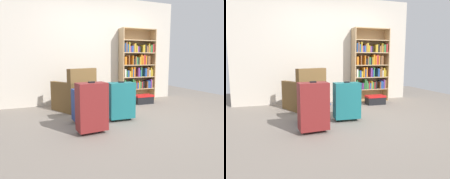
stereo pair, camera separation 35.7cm
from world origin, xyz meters
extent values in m
plane|color=slate|center=(0.00, 0.00, 0.00)|extent=(7.84, 7.84, 0.00)
cube|color=beige|center=(0.00, 1.82, 1.30)|extent=(4.48, 0.10, 2.60)
cube|color=tan|center=(0.64, 1.59, 0.93)|extent=(0.02, 0.32, 1.86)
cube|color=tan|center=(1.56, 1.59, 0.93)|extent=(0.02, 0.32, 1.86)
cube|color=tan|center=(1.10, 1.74, 0.93)|extent=(0.94, 0.02, 1.86)
cube|color=tan|center=(1.10, 1.59, 0.01)|extent=(0.90, 0.30, 0.02)
cube|color=tan|center=(1.10, 1.59, 0.32)|extent=(0.90, 0.30, 0.02)
cube|color=tan|center=(1.10, 1.59, 0.63)|extent=(0.90, 0.30, 0.02)
cube|color=tan|center=(1.10, 1.59, 0.94)|extent=(0.90, 0.30, 0.02)
cube|color=tan|center=(1.10, 1.59, 1.25)|extent=(0.90, 0.30, 0.02)
cube|color=tan|center=(1.10, 1.59, 1.56)|extent=(0.90, 0.30, 0.02)
cube|color=tan|center=(1.10, 1.59, 1.85)|extent=(0.90, 0.30, 0.02)
cube|color=#2D7238|center=(0.70, 1.54, 0.45)|extent=(0.03, 0.20, 0.24)
cube|color=gold|center=(0.74, 1.56, 0.41)|extent=(0.04, 0.25, 0.16)
cube|color=#66337F|center=(0.85, 1.55, 0.41)|extent=(0.03, 0.23, 0.16)
cube|color=#2D7238|center=(0.90, 1.53, 0.41)|extent=(0.02, 0.19, 0.17)
cube|color=#2D7238|center=(0.93, 1.53, 0.46)|extent=(0.03, 0.18, 0.25)
cube|color=#2D7238|center=(0.97, 1.55, 0.43)|extent=(0.04, 0.23, 0.21)
cube|color=#2D7238|center=(1.00, 1.57, 0.41)|extent=(0.02, 0.27, 0.15)
cube|color=#B22D2D|center=(1.03, 1.56, 0.43)|extent=(0.02, 0.25, 0.19)
cube|color=#264C99|center=(1.06, 1.53, 0.41)|extent=(0.04, 0.18, 0.15)
cube|color=gold|center=(1.10, 1.54, 0.43)|extent=(0.03, 0.20, 0.21)
cube|color=#2D7238|center=(1.14, 1.55, 0.42)|extent=(0.04, 0.23, 0.18)
cube|color=#B22D2D|center=(1.18, 1.56, 0.42)|extent=(0.03, 0.25, 0.18)
cube|color=black|center=(1.22, 1.54, 0.42)|extent=(0.04, 0.21, 0.19)
cube|color=brown|center=(1.34, 1.57, 0.42)|extent=(0.02, 0.26, 0.18)
cube|color=#264C99|center=(1.38, 1.54, 0.43)|extent=(0.04, 0.20, 0.20)
cube|color=#264C99|center=(1.42, 1.55, 0.42)|extent=(0.02, 0.23, 0.18)
cube|color=#66337F|center=(1.45, 1.54, 0.44)|extent=(0.03, 0.21, 0.23)
cube|color=brown|center=(1.49, 1.54, 0.44)|extent=(0.03, 0.20, 0.22)
cube|color=silver|center=(0.70, 1.53, 0.74)|extent=(0.04, 0.19, 0.20)
cube|color=#2D7238|center=(0.74, 1.54, 0.72)|extent=(0.03, 0.20, 0.16)
cube|color=#264C99|center=(0.79, 1.56, 0.72)|extent=(0.04, 0.25, 0.17)
cube|color=gold|center=(0.83, 1.55, 0.71)|extent=(0.04, 0.23, 0.15)
cube|color=orange|center=(0.88, 1.55, 0.76)|extent=(0.03, 0.23, 0.24)
cube|color=#264C99|center=(0.93, 1.57, 0.74)|extent=(0.02, 0.27, 0.20)
cube|color=orange|center=(0.96, 1.56, 0.76)|extent=(0.03, 0.25, 0.25)
cube|color=#66337F|center=(1.08, 1.57, 0.75)|extent=(0.04, 0.27, 0.23)
cube|color=#264C99|center=(1.13, 1.53, 0.73)|extent=(0.02, 0.19, 0.18)
cube|color=#2D7238|center=(1.16, 1.55, 0.76)|extent=(0.03, 0.24, 0.24)
cube|color=#264C99|center=(1.29, 1.56, 0.74)|extent=(0.04, 0.25, 0.21)
cube|color=brown|center=(1.33, 1.53, 0.74)|extent=(0.03, 0.18, 0.20)
cube|color=brown|center=(1.37, 1.56, 0.76)|extent=(0.03, 0.25, 0.24)
cube|color=silver|center=(1.40, 1.55, 0.72)|extent=(0.03, 0.23, 0.17)
cube|color=gold|center=(1.45, 1.56, 0.75)|extent=(0.03, 0.25, 0.23)
cube|color=gold|center=(1.48, 1.54, 0.73)|extent=(0.02, 0.20, 0.17)
cube|color=orange|center=(0.71, 1.54, 1.05)|extent=(0.04, 0.21, 0.20)
cube|color=brown|center=(0.80, 1.56, 1.06)|extent=(0.02, 0.24, 0.23)
cube|color=orange|center=(0.91, 1.53, 1.06)|extent=(0.02, 0.19, 0.23)
cube|color=black|center=(0.94, 1.53, 1.02)|extent=(0.04, 0.18, 0.15)
cube|color=brown|center=(0.99, 1.56, 1.05)|extent=(0.03, 0.26, 0.21)
cube|color=#2D7238|center=(1.03, 1.52, 1.04)|extent=(0.03, 0.18, 0.19)
cube|color=black|center=(1.07, 1.56, 1.03)|extent=(0.03, 0.25, 0.17)
cube|color=gold|center=(1.11, 1.56, 1.05)|extent=(0.03, 0.24, 0.20)
cube|color=orange|center=(1.15, 1.55, 1.07)|extent=(0.04, 0.24, 0.25)
cube|color=orange|center=(1.20, 1.54, 1.06)|extent=(0.03, 0.21, 0.22)
cube|color=#B22D2D|center=(1.24, 1.54, 1.07)|extent=(0.04, 0.20, 0.25)
cube|color=orange|center=(1.29, 1.53, 1.06)|extent=(0.03, 0.19, 0.23)
cube|color=black|center=(1.33, 1.55, 1.05)|extent=(0.02, 0.23, 0.20)
cube|color=brown|center=(1.36, 1.55, 1.06)|extent=(0.03, 0.24, 0.22)
cube|color=brown|center=(1.39, 1.57, 1.06)|extent=(0.02, 0.27, 0.23)
cube|color=#264C99|center=(0.70, 1.54, 1.37)|extent=(0.02, 0.20, 0.22)
cube|color=brown|center=(0.73, 1.57, 1.38)|extent=(0.03, 0.26, 0.25)
cube|color=#264C99|center=(0.77, 1.55, 1.35)|extent=(0.03, 0.22, 0.19)
cube|color=gold|center=(0.81, 1.55, 1.38)|extent=(0.03, 0.23, 0.25)
cube|color=#66337F|center=(0.84, 1.55, 1.33)|extent=(0.03, 0.23, 0.15)
cube|color=#264C99|center=(0.89, 1.54, 1.34)|extent=(0.04, 0.20, 0.16)
cube|color=brown|center=(0.93, 1.54, 1.36)|extent=(0.03, 0.21, 0.20)
cube|color=gold|center=(0.97, 1.56, 1.37)|extent=(0.04, 0.25, 0.22)
cube|color=gold|center=(1.02, 1.53, 1.34)|extent=(0.03, 0.20, 0.16)
cube|color=#66337F|center=(1.06, 1.57, 1.33)|extent=(0.04, 0.26, 0.15)
cube|color=black|center=(1.10, 1.56, 1.33)|extent=(0.04, 0.24, 0.15)
cube|color=gold|center=(1.19, 1.53, 1.35)|extent=(0.02, 0.18, 0.18)
cube|color=gold|center=(1.23, 1.53, 1.35)|extent=(0.04, 0.18, 0.19)
cube|color=black|center=(1.27, 1.53, 1.36)|extent=(0.03, 0.18, 0.20)
cube|color=brown|center=(1.31, 1.57, 1.34)|extent=(0.03, 0.27, 0.16)
cube|color=brown|center=(1.35, 1.53, 1.35)|extent=(0.02, 0.18, 0.18)
cube|color=gold|center=(1.37, 1.54, 1.37)|extent=(0.02, 0.21, 0.23)
cube|color=brown|center=(1.40, 1.54, 1.34)|extent=(0.02, 0.20, 0.17)
cube|color=#2D7238|center=(1.44, 1.53, 1.36)|extent=(0.04, 0.19, 0.20)
cube|color=#B22D2D|center=(1.50, 1.53, 1.36)|extent=(0.04, 0.19, 0.21)
cube|color=brown|center=(-0.66, 1.19, 0.20)|extent=(0.94, 0.94, 0.40)
cube|color=#91724F|center=(-0.66, 1.19, 0.44)|extent=(0.71, 0.74, 0.08)
cube|color=brown|center=(-0.53, 0.93, 0.65)|extent=(0.68, 0.42, 0.50)
cube|color=brown|center=(-0.39, 1.33, 0.51)|extent=(0.41, 0.67, 0.22)
cube|color=brown|center=(-0.93, 1.06, 0.51)|extent=(0.41, 0.67, 0.22)
cylinder|color=#1959A5|center=(-0.11, 1.24, 0.05)|extent=(0.08, 0.08, 0.10)
torus|color=#1959A5|center=(-0.06, 1.24, 0.05)|extent=(0.06, 0.01, 0.06)
cube|color=black|center=(1.06, 1.16, 0.09)|extent=(0.45, 0.26, 0.19)
cube|color=red|center=(1.06, 1.16, 0.19)|extent=(0.46, 0.27, 0.04)
cube|color=#19666B|center=(-0.06, 0.04, 0.37)|extent=(0.47, 0.26, 0.63)
cube|color=black|center=(-0.06, 0.04, 0.69)|extent=(0.09, 0.05, 0.02)
cylinder|color=black|center=(-0.22, 0.05, 0.03)|extent=(0.05, 0.05, 0.05)
cylinder|color=black|center=(0.10, 0.04, 0.03)|extent=(0.05, 0.05, 0.05)
cube|color=maroon|center=(-0.73, -0.40, 0.40)|extent=(0.46, 0.28, 0.70)
cube|color=black|center=(-0.73, -0.40, 0.76)|extent=(0.09, 0.06, 0.02)
cylinder|color=black|center=(-0.88, -0.42, 0.03)|extent=(0.05, 0.05, 0.05)
cylinder|color=black|center=(-0.58, -0.39, 0.03)|extent=(0.05, 0.05, 0.05)
cube|color=navy|center=(-0.68, 0.19, 0.32)|extent=(0.43, 0.27, 0.54)
cube|color=black|center=(-0.68, 0.19, 0.60)|extent=(0.09, 0.05, 0.02)
cylinder|color=black|center=(-0.83, 0.18, 0.03)|extent=(0.05, 0.05, 0.05)
cylinder|color=black|center=(-0.54, 0.20, 0.03)|extent=(0.05, 0.05, 0.05)
camera|label=1|loc=(-1.59, -3.31, 1.09)|focal=33.94mm
camera|label=2|loc=(-1.25, -3.43, 1.09)|focal=33.94mm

